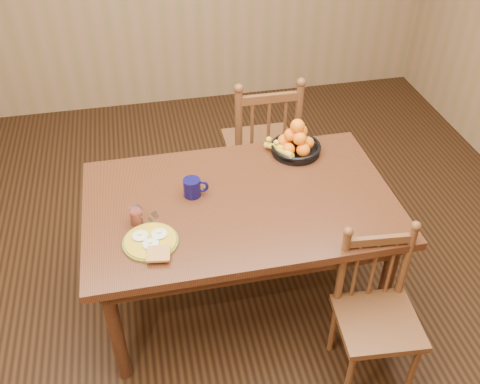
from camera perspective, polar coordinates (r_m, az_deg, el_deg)
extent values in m
cube|color=black|center=(3.30, 0.00, -10.98)|extent=(4.50, 5.00, 0.01)
cube|color=black|center=(2.78, 0.00, -1.17)|extent=(1.60, 1.00, 0.04)
cube|color=black|center=(3.15, -1.58, 2.60)|extent=(1.40, 0.04, 0.10)
cube|color=black|center=(2.53, 1.98, -8.39)|extent=(1.40, 0.04, 0.10)
cube|color=black|center=(3.03, 13.46, -0.39)|extent=(0.04, 0.84, 0.10)
cube|color=black|center=(2.81, -14.57, -4.20)|extent=(0.04, 0.84, 0.10)
cylinder|color=black|center=(2.75, -13.06, -14.39)|extent=(0.07, 0.07, 0.70)
cylinder|color=black|center=(2.97, 15.21, -9.78)|extent=(0.07, 0.07, 0.70)
cylinder|color=black|center=(3.30, -13.45, -3.39)|extent=(0.07, 0.07, 0.70)
cylinder|color=black|center=(3.49, 9.95, -0.26)|extent=(0.07, 0.07, 0.70)
cube|color=#512D18|center=(3.68, 2.17, 5.04)|extent=(0.47, 0.45, 0.04)
cylinder|color=#512D18|center=(4.00, 4.16, 3.76)|extent=(0.04, 0.04, 0.46)
cylinder|color=#512D18|center=(3.93, -1.23, 3.13)|extent=(0.04, 0.04, 0.46)
cylinder|color=#512D18|center=(3.72, 5.57, 0.65)|extent=(0.04, 0.04, 0.46)
cylinder|color=#512D18|center=(3.65, -0.20, -0.09)|extent=(0.04, 0.04, 0.46)
cylinder|color=#512D18|center=(3.41, 6.21, 7.40)|extent=(0.05, 0.05, 0.55)
cylinder|color=#512D18|center=(3.33, -0.14, 6.76)|extent=(0.05, 0.05, 0.55)
cylinder|color=#512D18|center=(3.39, 3.04, 6.33)|extent=(0.02, 0.02, 0.42)
cube|color=#512D18|center=(3.27, 3.18, 9.95)|extent=(0.38, 0.03, 0.05)
cube|color=#512D18|center=(2.75, 14.50, -13.31)|extent=(0.42, 0.40, 0.04)
cylinder|color=#512D18|center=(2.79, 11.57, -18.82)|extent=(0.03, 0.03, 0.38)
cylinder|color=#512D18|center=(2.89, 17.91, -17.67)|extent=(0.03, 0.03, 0.38)
cylinder|color=#512D18|center=(2.95, 9.92, -14.00)|extent=(0.03, 0.03, 0.38)
cylinder|color=#512D18|center=(3.04, 15.85, -13.10)|extent=(0.03, 0.03, 0.38)
cylinder|color=#512D18|center=(2.63, 10.86, -7.87)|extent=(0.04, 0.04, 0.46)
cylinder|color=#512D18|center=(2.73, 17.31, -7.07)|extent=(0.04, 0.04, 0.46)
cylinder|color=#512D18|center=(2.71, 14.00, -8.12)|extent=(0.02, 0.02, 0.35)
cube|color=#512D18|center=(2.57, 14.69, -5.00)|extent=(0.32, 0.05, 0.04)
cylinder|color=#59601E|center=(2.56, -9.52, -5.28)|extent=(0.26, 0.26, 0.01)
cylinder|color=#B59417|center=(2.55, -9.53, -5.16)|extent=(0.24, 0.24, 0.01)
ellipsoid|color=silver|center=(2.57, -10.62, -4.58)|extent=(0.08, 0.08, 0.01)
cube|color=#F2E08C|center=(2.57, -10.64, -4.40)|extent=(0.02, 0.02, 0.01)
ellipsoid|color=silver|center=(2.57, -8.61, -4.40)|extent=(0.08, 0.08, 0.01)
cube|color=#F2E08C|center=(2.56, -8.63, -4.22)|extent=(0.02, 0.02, 0.01)
ellipsoid|color=silver|center=(2.52, -9.51, -5.44)|extent=(0.08, 0.08, 0.01)
cube|color=#F2E08C|center=(2.52, -9.53, -5.26)|extent=(0.02, 0.02, 0.01)
cube|color=brown|center=(2.47, -8.68, -6.53)|extent=(0.12, 0.11, 0.01)
cube|color=silver|center=(2.64, -9.15, -3.61)|extent=(0.05, 0.14, 0.00)
cube|color=silver|center=(2.70, -9.04, -2.39)|extent=(0.04, 0.05, 0.00)
cube|color=silver|center=(2.71, -10.57, -2.46)|extent=(0.03, 0.12, 0.00)
ellipsoid|color=silver|center=(2.77, -10.97, -1.48)|extent=(0.03, 0.04, 0.01)
cylinder|color=#0B0A38|center=(2.78, -5.14, 0.47)|extent=(0.09, 0.09, 0.10)
torus|color=#0B0A38|center=(2.78, -4.08, 0.61)|extent=(0.07, 0.03, 0.07)
cylinder|color=black|center=(2.75, -5.19, 1.22)|extent=(0.08, 0.08, 0.00)
cylinder|color=silver|center=(2.65, -11.02, -2.58)|extent=(0.06, 0.06, 0.09)
cylinder|color=maroon|center=(2.65, -11.00, -2.70)|extent=(0.05, 0.05, 0.07)
cylinder|color=black|center=(3.12, 5.95, 4.37)|extent=(0.28, 0.28, 0.02)
torus|color=black|center=(3.11, 5.99, 4.91)|extent=(0.29, 0.29, 0.02)
cylinder|color=black|center=(3.13, 5.94, 4.25)|extent=(0.10, 0.10, 0.01)
sphere|color=orange|center=(3.12, 7.24, 5.22)|extent=(0.07, 0.07, 0.07)
sphere|color=orange|center=(3.16, 6.04, 5.82)|extent=(0.08, 0.08, 0.08)
sphere|color=orange|center=(3.11, 4.78, 5.45)|extent=(0.08, 0.08, 0.08)
sphere|color=orange|center=(3.05, 5.20, 4.56)|extent=(0.07, 0.07, 0.07)
sphere|color=orange|center=(3.05, 6.76, 4.48)|extent=(0.08, 0.08, 0.08)
sphere|color=orange|center=(3.10, 6.46, 6.47)|extent=(0.08, 0.08, 0.08)
sphere|color=orange|center=(3.06, 5.40, 6.09)|extent=(0.07, 0.07, 0.07)
sphere|color=orange|center=(3.03, 6.39, 5.70)|extent=(0.08, 0.08, 0.08)
sphere|color=orange|center=(3.03, 6.15, 7.01)|extent=(0.08, 0.08, 0.08)
cylinder|color=yellow|center=(3.05, 4.58, 4.32)|extent=(0.10, 0.17, 0.07)
cylinder|color=yellow|center=(3.08, 3.97, 4.79)|extent=(0.14, 0.15, 0.07)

